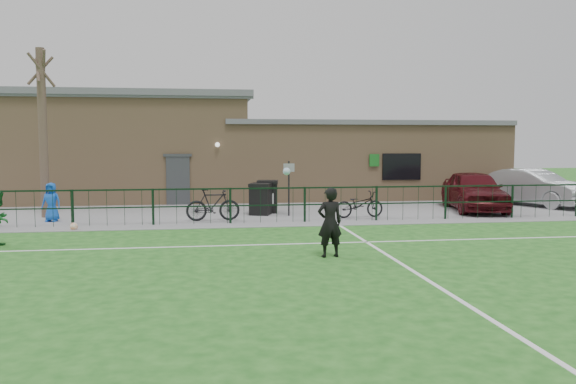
{
  "coord_description": "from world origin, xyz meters",
  "views": [
    {
      "loc": [
        -2.22,
        -10.52,
        2.67
      ],
      "look_at": [
        0.0,
        5.0,
        1.3
      ],
      "focal_mm": 35.0,
      "sensor_mm": 36.0,
      "label": 1
    }
  ],
  "objects": [
    {
      "name": "ground",
      "position": [
        0.0,
        0.0,
        0.0
      ],
      "size": [
        90.0,
        90.0,
        0.0
      ],
      "primitive_type": "plane",
      "color": "#1E5A1A",
      "rests_on": "ground"
    },
    {
      "name": "paving_strip",
      "position": [
        0.0,
        13.5,
        0.01
      ],
      "size": [
        34.0,
        13.0,
        0.02
      ],
      "primitive_type": "cube",
      "color": "gray",
      "rests_on": "ground"
    },
    {
      "name": "pitch_line_touch",
      "position": [
        0.0,
        7.8,
        0.0
      ],
      "size": [
        28.0,
        0.1,
        0.01
      ],
      "primitive_type": "cube",
      "color": "white",
      "rests_on": "ground"
    },
    {
      "name": "pitch_line_mid",
      "position": [
        0.0,
        4.0,
        0.0
      ],
      "size": [
        28.0,
        0.1,
        0.01
      ],
      "primitive_type": "cube",
      "color": "white",
      "rests_on": "ground"
    },
    {
      "name": "pitch_line_perp",
      "position": [
        2.0,
        0.0,
        0.0
      ],
      "size": [
        0.1,
        16.0,
        0.01
      ],
      "primitive_type": "cube",
      "color": "white",
      "rests_on": "ground"
    },
    {
      "name": "perimeter_fence",
      "position": [
        0.0,
        8.0,
        0.6
      ],
      "size": [
        28.0,
        0.1,
        1.2
      ],
      "primitive_type": "cube",
      "color": "black",
      "rests_on": "ground"
    },
    {
      "name": "bare_tree",
      "position": [
        -8.0,
        10.5,
        3.0
      ],
      "size": [
        0.3,
        0.3,
        6.0
      ],
      "primitive_type": "cylinder",
      "color": "#4D3A2F",
      "rests_on": "ground"
    },
    {
      "name": "wheelie_bin_left",
      "position": [
        -0.28,
        10.12,
        0.56
      ],
      "size": [
        0.95,
        1.0,
        1.08
      ],
      "primitive_type": "cube",
      "rotation": [
        0.0,
        0.0,
        -0.35
      ],
      "color": "black",
      "rests_on": "paving_strip"
    },
    {
      "name": "wheelie_bin_right",
      "position": [
        0.03,
        10.77,
        0.59
      ],
      "size": [
        0.86,
        0.95,
        1.13
      ],
      "primitive_type": "cube",
      "rotation": [
        0.0,
        0.0,
        -0.14
      ],
      "color": "black",
      "rests_on": "paving_strip"
    },
    {
      "name": "sign_post",
      "position": [
        0.69,
        9.63,
        1.02
      ],
      "size": [
        0.07,
        0.07,
        2.0
      ],
      "primitive_type": "cylinder",
      "rotation": [
        0.0,
        0.0,
        -0.12
      ],
      "color": "black",
      "rests_on": "paving_strip"
    },
    {
      "name": "car_maroon",
      "position": [
        8.15,
        10.21,
        0.81
      ],
      "size": [
        2.76,
        4.9,
        1.58
      ],
      "primitive_type": "imported",
      "rotation": [
        0.0,
        0.0,
        -0.2
      ],
      "color": "#4B0D13",
      "rests_on": "paving_strip"
    },
    {
      "name": "car_silver",
      "position": [
        11.48,
        11.55,
        0.8
      ],
      "size": [
        3.46,
        4.96,
        1.55
      ],
      "primitive_type": "imported",
      "rotation": [
        0.0,
        0.0,
        0.43
      ],
      "color": "#A3A7AB",
      "rests_on": "paving_strip"
    },
    {
      "name": "bicycle_d",
      "position": [
        -2.06,
        8.67,
        0.57
      ],
      "size": [
        1.85,
        0.62,
        1.1
      ],
      "primitive_type": "imported",
      "rotation": [
        0.0,
        0.0,
        1.63
      ],
      "color": "black",
      "rests_on": "paving_strip"
    },
    {
      "name": "bicycle_e",
      "position": [
        3.11,
        8.78,
        0.49
      ],
      "size": [
        1.85,
        0.84,
        0.94
      ],
      "primitive_type": "imported",
      "rotation": [
        0.0,
        0.0,
        1.7
      ],
      "color": "black",
      "rests_on": "paving_strip"
    },
    {
      "name": "spectator_child",
      "position": [
        -7.48,
        9.28,
        0.68
      ],
      "size": [
        0.71,
        0.53,
        1.32
      ],
      "primitive_type": "imported",
      "rotation": [
        0.0,
        0.0,
        -0.18
      ],
      "color": "blue",
      "rests_on": "paving_strip"
    },
    {
      "name": "goalkeeper_kick",
      "position": [
        0.57,
        2.31,
        0.85
      ],
      "size": [
        0.97,
        3.79,
        1.95
      ],
      "color": "black",
      "rests_on": "ground"
    },
    {
      "name": "ball_ground",
      "position": [
        -6.32,
        7.29,
        0.12
      ],
      "size": [
        0.24,
        0.24,
        0.24
      ],
      "primitive_type": "sphere",
      "color": "white",
      "rests_on": "ground"
    },
    {
      "name": "clubhouse",
      "position": [
        -0.88,
        16.5,
        2.22
      ],
      "size": [
        24.25,
        5.4,
        4.96
      ],
      "color": "tan",
      "rests_on": "ground"
    }
  ]
}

